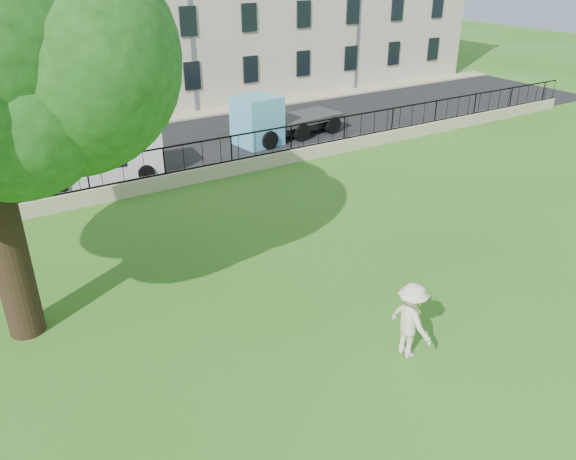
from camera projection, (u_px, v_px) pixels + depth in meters
ground at (345, 344)px, 13.75m from camera, size 120.00×120.00×0.00m
retaining_wall at (166, 181)px, 22.75m from camera, size 50.00×0.40×0.60m
iron_railing at (164, 161)px, 22.37m from camera, size 50.00×0.05×1.13m
street at (131, 156)px, 26.45m from camera, size 60.00×9.00×0.01m
sidewalk at (100, 129)px, 30.39m from camera, size 60.00×1.40×0.12m
man at (411, 321)px, 12.98m from camera, size 0.72×1.24×1.91m
frisbee at (414, 288)px, 13.74m from camera, size 0.35×0.35×0.12m
red_sedan at (20, 176)px, 21.98m from camera, size 4.62×1.71×1.51m
white_van at (98, 155)px, 23.29m from camera, size 5.26×2.54×2.13m
blue_truck at (287, 115)px, 28.67m from camera, size 5.95×2.74×2.41m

